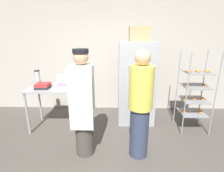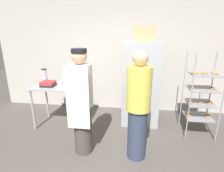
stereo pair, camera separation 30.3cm
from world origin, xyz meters
name	(u,v)px [view 2 (the right image)]	position (x,y,z in m)	size (l,w,h in m)	color
ground_plane	(103,170)	(0.00, 0.00, 0.00)	(14.00, 14.00, 0.00)	#4C4742
back_wall	(118,57)	(0.00, 2.38, 1.40)	(6.40, 0.12, 2.80)	#B7B2A8
refrigerator	(140,84)	(0.57, 1.64, 0.91)	(0.79, 0.71, 1.82)	#9EA0A5
baking_rack	(201,96)	(1.73, 1.26, 0.82)	(0.57, 0.54, 1.66)	#93969B
prep_counter	(60,90)	(-1.16, 1.29, 0.80)	(1.07, 0.69, 0.91)	#9EA0A5
donut_box	(67,83)	(-1.00, 1.29, 0.96)	(0.28, 0.20, 0.24)	silver
blender_pitcher	(45,76)	(-1.59, 1.50, 1.05)	(0.14, 0.14, 0.31)	#99999E
binder_stack	(48,84)	(-1.37, 1.20, 0.97)	(0.27, 0.25, 0.10)	#232328
cardboard_storage_box	(144,34)	(0.60, 1.63, 1.97)	(0.43, 0.32, 0.30)	tan
person_baker	(82,102)	(-0.41, 0.40, 0.92)	(0.38, 0.39, 1.77)	#47423D
person_customer	(138,107)	(0.50, 0.38, 0.90)	(0.37, 0.37, 1.77)	#333D56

